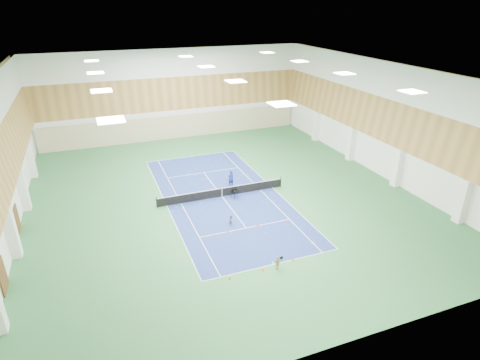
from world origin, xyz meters
The scene contains 22 objects.
ground centered at (0.00, 0.00, 0.00)m, with size 40.00×40.00×0.00m, color #2D6939.
room_shell centered at (0.00, 0.00, 6.00)m, with size 36.00×40.00×12.00m, color white, non-canonical shape.
wood_cladding centered at (0.00, 0.00, 8.00)m, with size 36.00×40.00×8.00m, color #AE7E40, non-canonical shape.
ceiling_light_grid centered at (0.00, 0.00, 11.92)m, with size 21.40×25.40×0.06m, color white, non-canonical shape.
court_surface centered at (0.00, 0.00, 0.01)m, with size 10.97×23.77×0.01m, color navy.
tennis_balls_scatter centered at (0.00, 0.00, 0.05)m, with size 10.57×22.77×0.07m, color #D4E527, non-canonical shape.
tennis_net centered at (0.00, 0.00, 0.55)m, with size 12.80×0.10×1.10m, color black, non-canonical shape.
back_curtain centered at (0.00, 19.75, 1.60)m, with size 35.40×0.16×3.20m, color #C6B793.
door_left_a centered at (-17.92, -8.00, 1.10)m, with size 0.08×1.80×2.20m, color #593319.
door_left_b centered at (-17.92, 0.00, 1.10)m, with size 0.08×1.80×2.20m, color #593319.
coach centered at (1.63, 1.98, 0.90)m, with size 0.65×0.43×1.80m, color navy.
child_court centered at (-1.00, -5.47, 0.50)m, with size 0.48×0.38×1.00m, color gray.
child_apron centered at (-0.01, -12.44, 0.53)m, with size 0.62×0.26×1.06m, color tan.
ball_cart centered at (1.06, -0.77, 0.45)m, with size 0.52×0.52×0.91m, color black, non-canonical shape.
cone_svc_a centered at (-2.92, -6.62, 0.10)m, with size 0.18×0.18×0.20m, color #FF420D.
cone_svc_b centered at (-1.67, -6.46, 0.11)m, with size 0.20×0.20×0.22m, color orange.
cone_svc_c centered at (1.08, -6.37, 0.12)m, with size 0.23×0.23×0.25m, color #F1460C.
cone_svc_d centered at (3.70, -6.72, 0.11)m, with size 0.19×0.19×0.21m, color #EA4A0C.
cone_base_a centered at (-3.59, -12.34, 0.11)m, with size 0.21×0.21×0.23m, color #DD5B0B.
cone_base_b centered at (-1.04, -12.26, 0.11)m, with size 0.20×0.20×0.22m, color orange.
cone_base_c centered at (1.56, -11.88, 0.12)m, with size 0.21×0.21×0.23m, color orange.
cone_base_d centered at (4.36, -11.47, 0.09)m, with size 0.17×0.17×0.19m, color #EF5D0C.
Camera 1 is at (-11.01, -33.59, 17.70)m, focal length 30.00 mm.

